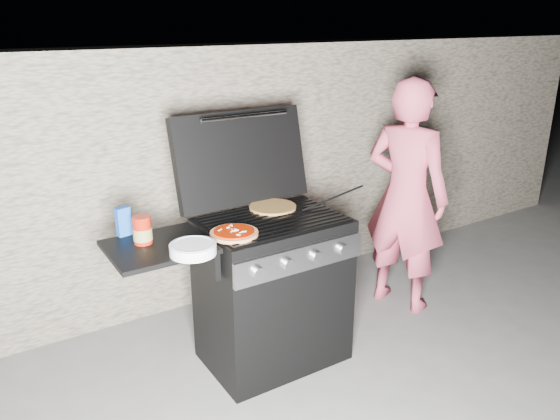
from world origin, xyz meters
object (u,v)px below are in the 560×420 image
sauce_jar (142,230)px  gas_grill (235,301)px  person (406,196)px  pizza_topped (234,233)px

sauce_jar → gas_grill: bearing=-7.2°
person → sauce_jar: bearing=70.8°
sauce_jar → person: bearing=1.2°
sauce_jar → person: size_ratio=0.09×
person → gas_grill: bearing=73.7°
sauce_jar → person: person is taller
pizza_topped → person: size_ratio=0.15×
gas_grill → pizza_topped: size_ratio=5.34×
sauce_jar → person: (1.86, 0.04, -0.16)m
gas_grill → pizza_topped: 0.48m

